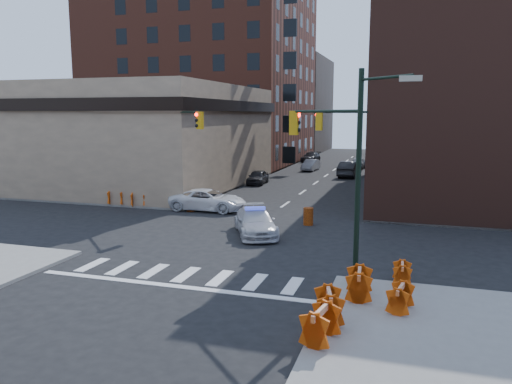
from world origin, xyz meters
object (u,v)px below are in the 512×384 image
Objects in this scene: police_car at (255,222)px; parked_car_wfar at (311,165)px; barrel_road at (308,216)px; pickup at (208,200)px; pedestrian_a at (176,189)px; parked_car_wnear at (258,177)px; parked_car_enear at (350,169)px; barricade_nw_a at (139,199)px; barrel_bank at (191,204)px; pedestrian_b at (145,188)px; barricade_se_a at (402,273)px.

police_car is 1.26× the size of parked_car_wfar.
parked_car_wfar is 28.88m from barrel_road.
barrel_road is (7.45, -2.44, -0.21)m from pickup.
pedestrian_a is (-3.37, 2.00, 0.32)m from pickup.
pickup is 7.84m from barrel_road.
parked_car_enear is (7.60, 8.07, 0.15)m from parked_car_wnear.
pedestrian_a is 1.51× the size of barricade_nw_a.
parked_car_enear is 22.07m from pedestrian_a.
pickup is at bearing -89.05° from parked_car_wfar.
parked_car_enear reaches higher than barricade_nw_a.
parked_car_wnear is 17.76m from barrel_road.
parked_car_enear is 23.56m from barrel_bank.
parked_car_wnear is 2.45× the size of pedestrian_b.
pedestrian_a is 21.54m from barricade_se_a.
barrel_bank is (-8.44, 1.75, -0.01)m from barrel_road.
barrel_bank is (-6.16, 4.97, -0.20)m from police_car.
pedestrian_b is 1.50× the size of barrel_road.
pedestrian_a is at bearing 157.72° from barrel_road.
parked_car_enear is 2.73× the size of pedestrian_a.
pickup is 22.58m from parked_car_enear.
pedestrian_b is at bearing 69.58° from pickup.
barricade_nw_a is (-4.40, -13.98, -0.05)m from parked_car_wnear.
police_car is 4.06× the size of barricade_nw_a.
barrel_road is (2.28, 3.22, -0.18)m from police_car.
barricade_se_a is 0.89× the size of barricade_nw_a.
police_car is 4.65× the size of barrel_road.
parked_car_enear reaches higher than parked_car_wfar.
barricade_nw_a is (-4.00, 0.10, 0.09)m from barrel_bank.
parked_car_wfar is 3.81× the size of barrel_bank.
pickup is 2.91× the size of pedestrian_a.
barricade_se_a is at bearing -44.69° from barricade_nw_a.
parked_car_enear is at bearing 51.25° from pedestrian_b.
pedestrian_b is 23.80m from barricade_se_a.
barrel_bank is 4.00m from barricade_nw_a.
police_car reaches higher than barricade_se_a.
pedestrian_b is at bearing 60.49° from parked_car_enear.
barricade_se_a is (5.56, -9.55, 0.03)m from barrel_road.
parked_car_wnear is 3.61× the size of barricade_se_a.
barrel_bank is 17.99m from barricade_se_a.
police_car is 11.35m from barricade_nw_a.
parked_car_enear is 23.31m from pedestrian_b.
pedestrian_b is 14.32m from barrel_road.
barricade_nw_a reaches higher than barrel_road.
barricade_se_a is (7.84, -6.33, -0.16)m from police_car.
parked_car_wfar is 25.09m from pedestrian_b.
parked_car_enear is at bearing 60.24° from police_car.
pickup is 3.93m from pedestrian_a.
parked_car_wnear is 11.74m from pedestrian_a.
pedestrian_b reaches higher than parked_car_wfar.
parked_car_wfar is 6.70m from parked_car_enear.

